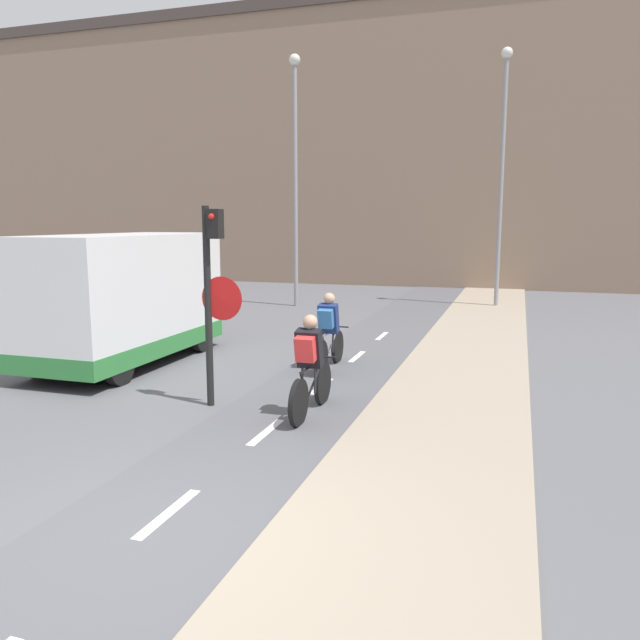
% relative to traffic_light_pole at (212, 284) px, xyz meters
% --- Properties ---
extents(ground_plane, '(120.00, 120.00, 0.00)m').
position_rel_traffic_light_pole_xyz_m(ground_plane, '(1.25, -3.96, -1.92)').
color(ground_plane, '#5B5B60').
extents(bike_lane, '(2.10, 60.00, 0.02)m').
position_rel_traffic_light_pole_xyz_m(bike_lane, '(1.25, -3.96, -1.91)').
color(bike_lane, '#56565B').
rests_on(bike_lane, ground_plane).
extents(sidewalk_strip, '(2.40, 60.00, 0.05)m').
position_rel_traffic_light_pole_xyz_m(sidewalk_strip, '(3.50, -3.96, -1.89)').
color(sidewalk_strip, gray).
rests_on(sidewalk_strip, ground_plane).
extents(building_row_background, '(60.00, 5.20, 12.48)m').
position_rel_traffic_light_pole_xyz_m(building_row_background, '(1.25, 21.05, 4.33)').
color(building_row_background, '#89705B').
rests_on(building_row_background, ground_plane).
extents(traffic_light_pole, '(0.67, 0.25, 3.09)m').
position_rel_traffic_light_pole_xyz_m(traffic_light_pole, '(0.00, 0.00, 0.00)').
color(traffic_light_pole, black).
rests_on(traffic_light_pole, ground_plane).
extents(street_lamp_far, '(0.36, 0.36, 8.14)m').
position_rel_traffic_light_pole_xyz_m(street_lamp_far, '(-2.74, 11.28, 2.95)').
color(street_lamp_far, gray).
rests_on(street_lamp_far, ground_plane).
extents(street_lamp_sidewalk, '(0.36, 0.36, 8.29)m').
position_rel_traffic_light_pole_xyz_m(street_lamp_sidewalk, '(3.75, 13.09, 3.03)').
color(street_lamp_sidewalk, gray).
rests_on(street_lamp_sidewalk, ground_plane).
extents(cyclist_near, '(0.46, 1.82, 1.52)m').
position_rel_traffic_light_pole_xyz_m(cyclist_near, '(1.58, -0.04, -1.20)').
color(cyclist_near, black).
rests_on(cyclist_near, ground_plane).
extents(cyclist_far, '(0.46, 1.76, 1.50)m').
position_rel_traffic_light_pole_xyz_m(cyclist_far, '(0.99, 2.83, -1.20)').
color(cyclist_far, black).
rests_on(cyclist_far, ground_plane).
extents(van, '(1.94, 4.62, 2.60)m').
position_rel_traffic_light_pole_xyz_m(van, '(-3.05, 2.11, -0.64)').
color(van, white).
rests_on(van, ground_plane).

